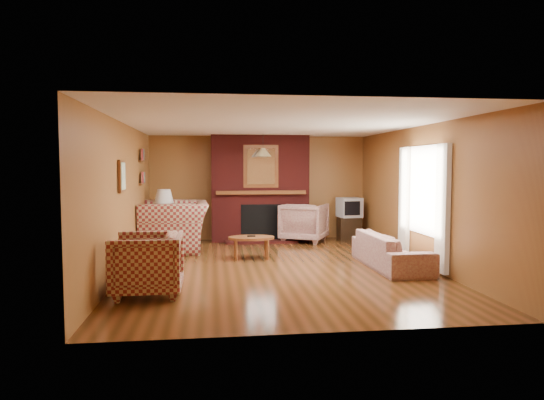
{
  "coord_description": "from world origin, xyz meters",
  "views": [
    {
      "loc": [
        -1.09,
        -8.0,
        1.7
      ],
      "look_at": [
        -0.02,
        0.6,
        1.1
      ],
      "focal_mm": 32.0,
      "sensor_mm": 36.0,
      "label": 1
    }
  ],
  "objects": [
    {
      "name": "wall_front",
      "position": [
        0.0,
        -3.25,
        1.2
      ],
      "size": [
        6.5,
        0.0,
        6.5
      ],
      "primitive_type": "plane",
      "rotation": [
        -1.57,
        0.0,
        0.0
      ],
      "color": "olive",
      "rests_on": "floor"
    },
    {
      "name": "plaid_loveseat",
      "position": [
        -1.85,
        1.9,
        0.5
      ],
      "size": [
        1.41,
        1.59,
        0.99
      ],
      "primitive_type": "imported",
      "rotation": [
        0.0,
        0.0,
        -1.52
      ],
      "color": "maroon",
      "rests_on": "floor"
    },
    {
      "name": "coffee_table",
      "position": [
        -0.38,
        0.8,
        0.36
      ],
      "size": [
        0.85,
        0.53,
        0.43
      ],
      "color": "brown",
      "rests_on": "floor"
    },
    {
      "name": "window_right",
      "position": [
        2.45,
        -0.2,
        1.13
      ],
      "size": [
        0.1,
        1.85,
        2.0
      ],
      "color": "beige",
      "rests_on": "wall_right"
    },
    {
      "name": "floral_sofa",
      "position": [
        1.9,
        -0.23,
        0.28
      ],
      "size": [
        0.79,
        1.96,
        0.57
      ],
      "primitive_type": "imported",
      "rotation": [
        0.0,
        0.0,
        1.58
      ],
      "color": "#B5A48C",
      "rests_on": "floor"
    },
    {
      "name": "wall_left",
      "position": [
        -2.5,
        0.0,
        1.2
      ],
      "size": [
        0.0,
        6.5,
        6.5
      ],
      "primitive_type": "plane",
      "rotation": [
        1.57,
        0.0,
        1.57
      ],
      "color": "olive",
      "rests_on": "floor"
    },
    {
      "name": "table_lamp",
      "position": [
        -2.1,
        2.45,
        0.91
      ],
      "size": [
        0.41,
        0.41,
        0.68
      ],
      "color": "white",
      "rests_on": "side_table"
    },
    {
      "name": "wall_right",
      "position": [
        2.5,
        0.0,
        1.2
      ],
      "size": [
        0.0,
        6.5,
        6.5
      ],
      "primitive_type": "plane",
      "rotation": [
        1.57,
        0.0,
        -1.57
      ],
      "color": "olive",
      "rests_on": "floor"
    },
    {
      "name": "tv_stand",
      "position": [
        2.05,
        2.8,
        0.27
      ],
      "size": [
        0.5,
        0.46,
        0.53
      ],
      "primitive_type": "cube",
      "rotation": [
        0.0,
        0.0,
        -0.03
      ],
      "color": "black",
      "rests_on": "floor"
    },
    {
      "name": "crt_tv",
      "position": [
        2.05,
        2.79,
        0.76
      ],
      "size": [
        0.55,
        0.55,
        0.45
      ],
      "color": "#AEB1B6",
      "rests_on": "tv_stand"
    },
    {
      "name": "side_table",
      "position": [
        -2.1,
        2.45,
        0.26
      ],
      "size": [
        0.43,
        0.43,
        0.53
      ],
      "primitive_type": "cube",
      "rotation": [
        0.0,
        0.0,
        -0.09
      ],
      "color": "brown",
      "rests_on": "floor"
    },
    {
      "name": "wall_back",
      "position": [
        0.0,
        3.25,
        1.2
      ],
      "size": [
        6.5,
        0.0,
        6.5
      ],
      "primitive_type": "plane",
      "rotation": [
        1.57,
        0.0,
        0.0
      ],
      "color": "olive",
      "rests_on": "floor"
    },
    {
      "name": "botanical_print",
      "position": [
        -2.47,
        -0.3,
        1.55
      ],
      "size": [
        0.05,
        0.4,
        0.5
      ],
      "color": "brown",
      "rests_on": "wall_left"
    },
    {
      "name": "floral_armchair",
      "position": [
        0.98,
        2.71,
        0.44
      ],
      "size": [
        1.27,
        1.28,
        0.87
      ],
      "primitive_type": "imported",
      "rotation": [
        0.0,
        0.0,
        2.67
      ],
      "color": "#B5A48C",
      "rests_on": "floor"
    },
    {
      "name": "fireplace",
      "position": [
        0.0,
        2.98,
        1.18
      ],
      "size": [
        2.2,
        0.82,
        2.4
      ],
      "color": "#4E1311",
      "rests_on": "floor"
    },
    {
      "name": "bookshelf",
      "position": [
        -2.44,
        1.9,
        1.67
      ],
      "size": [
        0.09,
        0.55,
        0.71
      ],
      "color": "brown",
      "rests_on": "wall_left"
    },
    {
      "name": "plaid_armchair",
      "position": [
        -1.95,
        -1.53,
        0.41
      ],
      "size": [
        0.91,
        0.88,
        0.83
      ],
      "primitive_type": "imported",
      "rotation": [
        0.0,
        0.0,
        -1.57
      ],
      "color": "maroon",
      "rests_on": "floor"
    },
    {
      "name": "ceiling",
      "position": [
        0.0,
        0.0,
        2.4
      ],
      "size": [
        6.5,
        6.5,
        0.0
      ],
      "primitive_type": "plane",
      "rotation": [
        3.14,
        0.0,
        0.0
      ],
      "color": "white",
      "rests_on": "wall_back"
    },
    {
      "name": "pendant_light",
      "position": [
        0.0,
        2.3,
        2.0
      ],
      "size": [
        0.36,
        0.36,
        0.48
      ],
      "color": "black",
      "rests_on": "ceiling"
    },
    {
      "name": "floor",
      "position": [
        0.0,
        0.0,
        0.0
      ],
      "size": [
        6.5,
        6.5,
        0.0
      ],
      "primitive_type": "plane",
      "color": "#47280F",
      "rests_on": "ground"
    }
  ]
}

